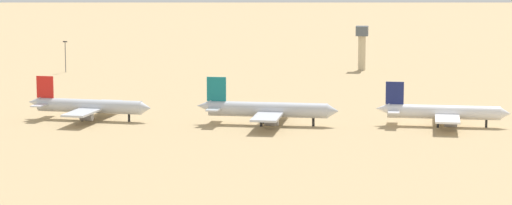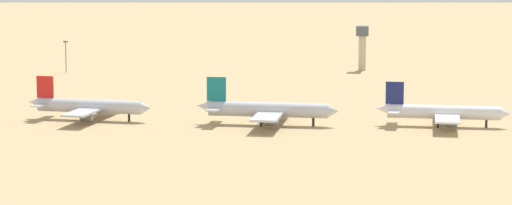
{
  "view_description": "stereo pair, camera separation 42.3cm",
  "coord_description": "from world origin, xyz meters",
  "px_view_note": "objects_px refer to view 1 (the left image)",
  "views": [
    {
      "loc": [
        49.18,
        -320.75,
        53.99
      ],
      "look_at": [
        -1.58,
        3.42,
        6.0
      ],
      "focal_mm": 76.67,
      "sensor_mm": 36.0,
      "label": 1
    },
    {
      "loc": [
        49.6,
        -320.68,
        53.99
      ],
      "look_at": [
        -1.58,
        3.42,
        6.0
      ],
      "focal_mm": 76.67,
      "sensor_mm": 36.0,
      "label": 2
    }
  ],
  "objects_px": {
    "parked_jet_navy_4": "(442,112)",
    "control_tower": "(362,44)",
    "parked_jet_teal_3": "(267,110)",
    "light_pole_mid": "(65,54)",
    "parked_jet_red_2": "(89,106)"
  },
  "relations": [
    {
      "from": "parked_jet_teal_3",
      "to": "parked_jet_red_2",
      "type": "bearing_deg",
      "value": 179.25
    },
    {
      "from": "parked_jet_red_2",
      "to": "light_pole_mid",
      "type": "relative_size",
      "value": 3.04
    },
    {
      "from": "control_tower",
      "to": "light_pole_mid",
      "type": "xyz_separation_m",
      "value": [
        -122.85,
        -26.79,
        -3.67
      ]
    },
    {
      "from": "parked_jet_red_2",
      "to": "light_pole_mid",
      "type": "distance_m",
      "value": 128.79
    },
    {
      "from": "parked_jet_teal_3",
      "to": "control_tower",
      "type": "distance_m",
      "value": 148.41
    },
    {
      "from": "parked_jet_red_2",
      "to": "parked_jet_teal_3",
      "type": "bearing_deg",
      "value": 3.66
    },
    {
      "from": "parked_jet_red_2",
      "to": "parked_jet_teal_3",
      "type": "height_order",
      "value": "parked_jet_teal_3"
    },
    {
      "from": "parked_jet_navy_4",
      "to": "light_pole_mid",
      "type": "xyz_separation_m",
      "value": [
        -155.11,
        114.56,
        3.48
      ]
    },
    {
      "from": "parked_jet_navy_4",
      "to": "control_tower",
      "type": "xyz_separation_m",
      "value": [
        -32.25,
        141.36,
        7.15
      ]
    },
    {
      "from": "parked_jet_red_2",
      "to": "parked_jet_navy_4",
      "type": "xyz_separation_m",
      "value": [
        107.29,
        4.97,
        -0.05
      ]
    },
    {
      "from": "parked_jet_teal_3",
      "to": "light_pole_mid",
      "type": "height_order",
      "value": "parked_jet_teal_3"
    },
    {
      "from": "parked_jet_red_2",
      "to": "light_pole_mid",
      "type": "xyz_separation_m",
      "value": [
        -47.82,
        119.53,
        3.43
      ]
    },
    {
      "from": "parked_jet_teal_3",
      "to": "parked_jet_navy_4",
      "type": "distance_m",
      "value": 52.14
    },
    {
      "from": "parked_jet_red_2",
      "to": "control_tower",
      "type": "relative_size",
      "value": 2.12
    },
    {
      "from": "parked_jet_teal_3",
      "to": "control_tower",
      "type": "relative_size",
      "value": 2.26
    }
  ]
}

